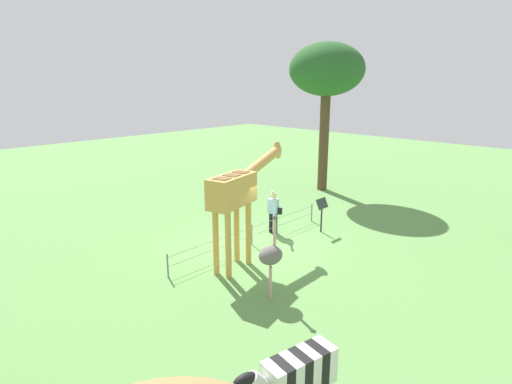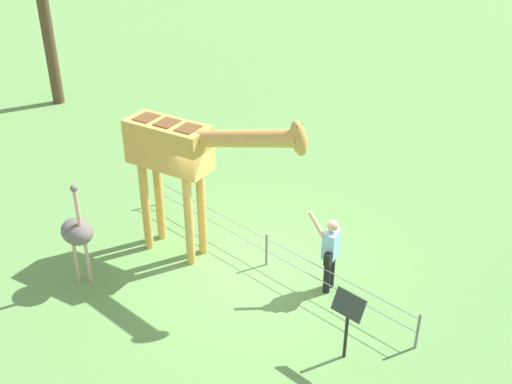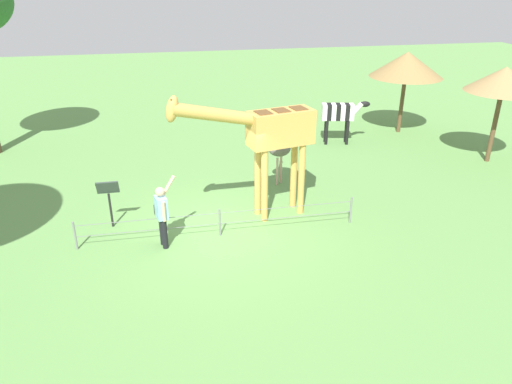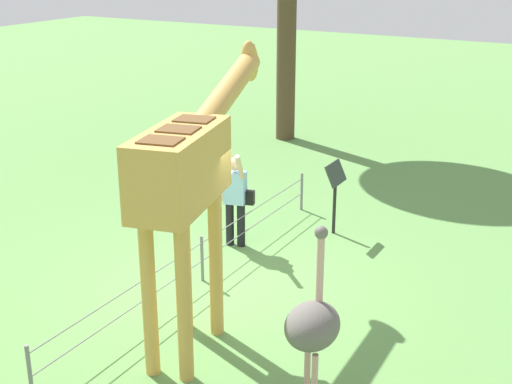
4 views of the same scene
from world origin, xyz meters
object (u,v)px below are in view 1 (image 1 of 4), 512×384
object	(u,v)px
giraffe	(238,192)
tree_northeast	(327,72)
zebra	(296,378)
visitor	(274,210)
ostrich	(271,255)
info_sign	(322,208)

from	to	relation	value
giraffe	tree_northeast	size ratio (longest dim) A/B	0.52
giraffe	zebra	bearing A→B (deg)	-126.27
giraffe	visitor	size ratio (longest dim) A/B	2.21
giraffe	tree_northeast	world-z (taller)	tree_northeast
ostrich	tree_northeast	xyz separation A→B (m)	(10.30, 5.58, 4.83)
tree_northeast	info_sign	distance (m)	8.23
visitor	giraffe	bearing A→B (deg)	-159.20
ostrich	info_sign	size ratio (longest dim) A/B	1.70
visitor	tree_northeast	size ratio (longest dim) A/B	0.24
giraffe	ostrich	xyz separation A→B (m)	(-0.78, -2.03, -1.17)
tree_northeast	info_sign	world-z (taller)	tree_northeast
giraffe	info_sign	distance (m)	4.41
giraffe	zebra	xyz separation A→B (m)	(-3.95, -5.39, -1.18)
giraffe	tree_northeast	bearing A→B (deg)	20.43
ostrich	visitor	bearing A→B (deg)	40.59
visitor	zebra	distance (m)	9.40
zebra	ostrich	world-z (taller)	ostrich
visitor	tree_northeast	distance (m)	8.74
visitor	zebra	xyz separation A→B (m)	(-6.81, -6.47, 0.26)
ostrich	info_sign	xyz separation A→B (m)	(4.96, 1.87, -0.23)
zebra	tree_northeast	distance (m)	16.87
visitor	ostrich	world-z (taller)	ostrich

